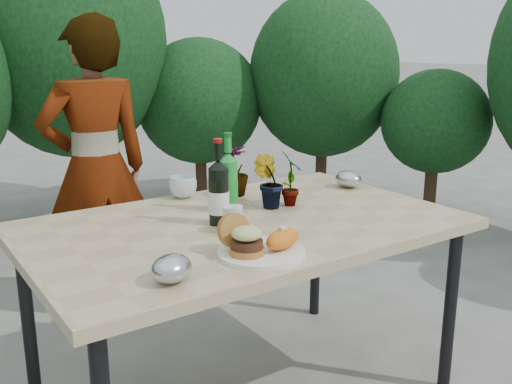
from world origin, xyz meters
TOP-DOWN VIEW (x-y plane):
  - patio_table at (0.00, 0.00)m, footprint 1.60×1.00m
  - shrub_hedge at (0.13, 1.66)m, footprint 6.98×5.17m
  - dinner_plate at (-0.15, -0.33)m, footprint 0.28×0.28m
  - burger_stack at (-0.21, -0.31)m, footprint 0.11×0.16m
  - sweet_potato at (-0.08, -0.35)m, footprint 0.17×0.12m
  - grilled_veg at (-0.14, -0.24)m, footprint 0.08×0.05m
  - wine_bottle at (-0.10, 0.02)m, footprint 0.08×0.08m
  - sparkling_water at (0.03, 0.15)m, footprint 0.08×0.08m
  - plastic_cup at (-0.11, -0.09)m, footprint 0.07×0.07m
  - seedling_left at (0.28, 0.07)m, footprint 0.14×0.15m
  - seedling_mid at (0.18, 0.10)m, footprint 0.15×0.15m
  - seedling_right at (0.18, 0.35)m, footprint 0.15×0.15m
  - blue_bowl at (-0.03, 0.44)m, footprint 0.15×0.15m
  - foil_packet_left at (-0.48, -0.36)m, footprint 0.17×0.16m
  - foil_packet_right at (0.69, 0.17)m, footprint 0.12×0.14m
  - person at (-0.18, 1.12)m, footprint 0.58×0.40m

SIDE VIEW (x-z plane):
  - patio_table at x=0.00m, z-range 0.32..1.07m
  - dinner_plate at x=-0.15m, z-range 0.75..0.76m
  - person at x=-0.18m, z-range 0.00..1.55m
  - grilled_veg at x=-0.14m, z-range 0.76..0.79m
  - foil_packet_left at x=-0.48m, z-range 0.75..0.83m
  - foil_packet_right at x=0.69m, z-range 0.75..0.83m
  - sweet_potato at x=-0.08m, z-range 0.77..0.83m
  - blue_bowl at x=-0.03m, z-range 0.75..0.84m
  - plastic_cup at x=-0.11m, z-range 0.75..0.84m
  - burger_stack at x=-0.21m, z-range 0.75..0.87m
  - seedling_mid at x=0.18m, z-range 0.75..0.97m
  - seedling_right at x=0.18m, z-range 0.75..0.97m
  - sparkling_water at x=0.03m, z-range 0.71..1.02m
  - seedling_left at x=0.28m, z-range 0.75..0.98m
  - wine_bottle at x=-0.10m, z-range 0.71..1.03m
  - shrub_hedge at x=0.13m, z-range -0.01..2.36m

